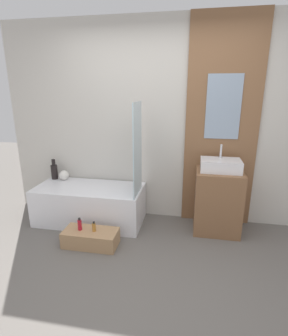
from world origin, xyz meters
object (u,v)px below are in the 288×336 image
Objects in this scene: bathtub at (90,204)px; vase_round_light at (64,175)px; vase_tall_dark at (54,171)px; wooden_step_bench at (91,238)px; sink at (221,165)px; bottle_soap_secondary at (94,227)px; bottle_soap_primary at (80,225)px.

vase_round_light is at bearing 155.37° from bathtub.
wooden_step_bench is at bearing -43.52° from vase_tall_dark.
sink is 1.65m from bottle_soap_secondary.
bathtub is 3.00× the size of sink.
bottle_soap_primary is (-1.56, -0.63, -0.61)m from sink.
wooden_step_bench is at bearing 180.00° from bottle_soap_secondary.
sink is at bearing -3.79° from vase_round_light.
bottle_soap_primary is at bearing -158.10° from sink.
bottle_soap_secondary is (0.27, -0.56, -0.01)m from bathtub.
bottle_soap_secondary is (0.05, 0.00, 0.15)m from wooden_step_bench.
sink reaches higher than vase_round_light.
wooden_step_bench is 0.15m from bottle_soap_secondary.
vase_round_light is at bearing 133.25° from bottle_soap_secondary.
vase_round_light is 1.15× the size of bottle_soap_secondary.
bottle_soap_primary is (0.55, -0.77, -0.31)m from vase_round_light.
vase_round_light is at bearing 176.21° from sink.
bottle_soap_primary reaches higher than wooden_step_bench.
wooden_step_bench is 1.32× the size of sink.
vase_tall_dark reaches higher than bottle_soap_primary.
bottle_soap_secondary is (-1.39, -0.63, -0.62)m from sink.
bathtub is 0.75m from vase_tall_dark.
vase_round_light is (-0.68, 0.77, 0.47)m from wooden_step_bench.
bathtub is at bearing -20.74° from vase_tall_dark.
bottle_soap_primary is 0.17m from bottle_soap_secondary.
bathtub is 4.89× the size of vase_tall_dark.
sink is at bearing -4.11° from vase_tall_dark.
bathtub is 10.30× the size of vase_round_light.
bathtub is at bearing 99.92° from bottle_soap_primary.
bottle_soap_secondary is at bearing -155.71° from sink.
wooden_step_bench is 4.52× the size of vase_round_light.
bottle_soap_secondary reaches higher than wooden_step_bench.
bathtub is 0.59m from vase_round_light.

